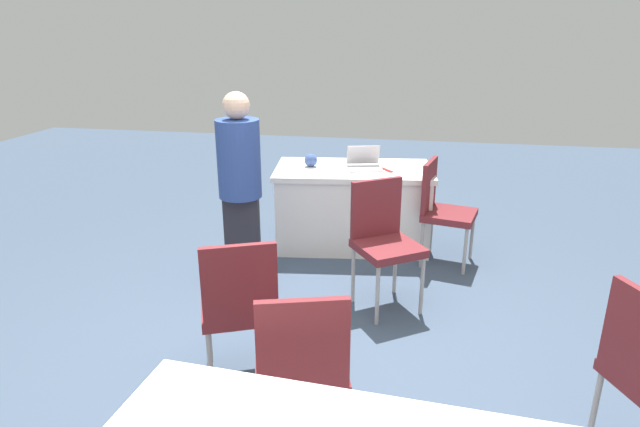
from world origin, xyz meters
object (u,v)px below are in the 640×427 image
object	(u,v)px
person_attendee_browsing	(240,183)
yarn_ball	(311,160)
chair_tucked_left	(442,206)
scissors_red	(386,170)
chair_aisle	(239,302)
chair_near_front	(301,363)
chair_by_pillar	(384,236)
table_foreground	(353,206)
laptop_silver	(364,164)

from	to	relation	value
person_attendee_browsing	yarn_ball	size ratio (longest dim) A/B	12.88
chair_tucked_left	person_attendee_browsing	distance (m)	1.82
scissors_red	chair_tucked_left	bearing A→B (deg)	27.21
chair_aisle	scissors_red	xyz separation A→B (m)	(-0.68, -2.29, 0.24)
chair_near_front	chair_aisle	size ratio (longest dim) A/B	0.99
chair_tucked_left	chair_by_pillar	bearing A→B (deg)	-13.75
person_attendee_browsing	yarn_ball	xyz separation A→B (m)	(-0.36, -1.04, -0.05)
chair_tucked_left	scissors_red	distance (m)	0.63
chair_aisle	table_foreground	bearing A→B (deg)	57.94
person_attendee_browsing	laptop_silver	world-z (taller)	person_attendee_browsing
table_foreground	yarn_ball	xyz separation A→B (m)	(0.41, 0.02, 0.45)
table_foreground	chair_tucked_left	size ratio (longest dim) A/B	1.68
table_foreground	chair_tucked_left	distance (m)	0.90
chair_by_pillar	scissors_red	size ratio (longest dim) A/B	5.43
laptop_silver	chair_by_pillar	bearing A→B (deg)	89.62
chair_tucked_left	scissors_red	bearing A→B (deg)	-102.83
chair_tucked_left	table_foreground	bearing A→B (deg)	-95.97
chair_aisle	chair_by_pillar	xyz separation A→B (m)	(-0.75, -1.14, 0.02)
chair_by_pillar	chair_tucked_left	bearing A→B (deg)	-151.31
table_foreground	yarn_ball	bearing A→B (deg)	3.24
table_foreground	chair_tucked_left	bearing A→B (deg)	160.92
chair_near_front	chair_by_pillar	bearing A→B (deg)	64.12
person_attendee_browsing	scissors_red	bearing A→B (deg)	-150.13
table_foreground	chair_by_pillar	size ratio (longest dim) A/B	1.62
chair_near_front	person_attendee_browsing	bearing A→B (deg)	99.89
scissors_red	chair_near_front	bearing A→B (deg)	-40.98
chair_near_front	chair_tucked_left	size ratio (longest dim) A/B	1.01
chair_by_pillar	laptop_silver	xyz separation A→B (m)	(0.28, -1.19, 0.25)
table_foreground	chair_near_front	distance (m)	2.85
chair_aisle	chair_by_pillar	distance (m)	1.36
chair_near_front	scissors_red	distance (m)	2.82
person_attendee_browsing	scissors_red	world-z (taller)	person_attendee_browsing
chair_tucked_left	yarn_ball	bearing A→B (deg)	-88.94
chair_tucked_left	laptop_silver	size ratio (longest dim) A/B	2.50
chair_near_front	laptop_silver	world-z (taller)	laptop_silver
chair_tucked_left	chair_aisle	bearing A→B (deg)	-17.50
table_foreground	scissors_red	xyz separation A→B (m)	(-0.32, 0.04, 0.39)
chair_by_pillar	scissors_red	world-z (taller)	chair_by_pillar
table_foreground	chair_aisle	distance (m)	2.36
table_foreground	yarn_ball	world-z (taller)	yarn_ball
chair_tucked_left	chair_aisle	distance (m)	2.37
chair_tucked_left	yarn_ball	distance (m)	1.32
chair_near_front	chair_by_pillar	world-z (taller)	chair_by_pillar
chair_by_pillar	chair_aisle	bearing A→B (deg)	22.16
person_attendee_browsing	chair_by_pillar	bearing A→B (deg)	160.37
chair_aisle	person_attendee_browsing	bearing A→B (deg)	84.65
chair_aisle	chair_by_pillar	world-z (taller)	chair_by_pillar
table_foreground	chair_by_pillar	distance (m)	1.26
chair_by_pillar	scissors_red	bearing A→B (deg)	-121.16
chair_near_front	laptop_silver	bearing A→B (deg)	73.61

